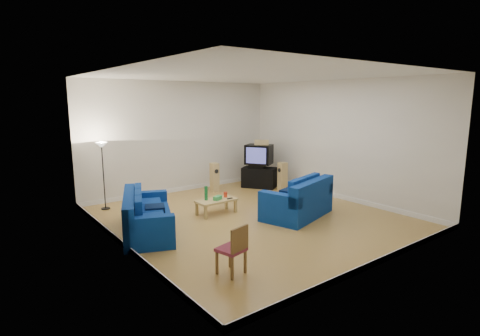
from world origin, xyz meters
TOP-DOWN VIEW (x-y plane):
  - room at (0.00, 0.00)m, footprint 6.01×6.51m
  - sofa_three_seat at (-2.34, 0.50)m, footprint 1.63×2.30m
  - sofa_loveseat at (0.94, -0.63)m, footprint 1.99×1.45m
  - coffee_table at (-0.47, 0.71)m, footprint 0.97×0.50m
  - bottle at (-0.69, 0.81)m, footprint 0.10×0.10m
  - tissue_box at (-0.46, 0.67)m, footprint 0.26×0.21m
  - red_canister at (-0.17, 0.77)m, footprint 0.12×0.12m
  - remote at (-0.17, 0.57)m, footprint 0.15×0.06m
  - tv_stand at (2.12, 2.21)m, footprint 1.02×1.15m
  - av_receiver at (2.08, 2.27)m, footprint 0.60×0.61m
  - television at (2.13, 2.25)m, footprint 0.89×0.96m
  - centre_speaker at (2.17, 2.18)m, footprint 0.44×0.40m
  - speaker_left at (0.71, 2.58)m, footprint 0.22×0.28m
  - speaker_right at (2.45, 1.52)m, footprint 0.27×0.20m
  - floor_lamp at (-2.45, 2.70)m, footprint 0.28×0.28m
  - dining_chair at (-2.00, -2.09)m, footprint 0.46×0.46m

SIDE VIEW (x-z plane):
  - coffee_table at x=-0.47m, z-range 0.12..0.47m
  - sofa_three_seat at x=-2.34m, z-range -0.10..0.71m
  - tv_stand at x=2.12m, z-range 0.00..0.62m
  - sofa_loveseat at x=0.94m, z-range -0.11..0.78m
  - remote at x=-0.17m, z-range 0.35..0.37m
  - tissue_box at x=-0.46m, z-range 0.35..0.44m
  - red_canister at x=-0.17m, z-range 0.35..0.48m
  - speaker_right at x=2.45m, z-range 0.00..0.84m
  - speaker_left at x=0.71m, z-range 0.00..0.85m
  - dining_chair at x=-2.00m, z-range 0.05..0.84m
  - bottle at x=-0.69m, z-range 0.35..0.68m
  - av_receiver at x=2.08m, z-range 0.62..0.73m
  - television at x=2.13m, z-range 0.73..1.32m
  - floor_lamp at x=-2.45m, z-range 0.54..2.21m
  - centre_speaker at x=2.17m, z-range 1.32..1.47m
  - room at x=0.00m, z-range -0.06..3.15m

